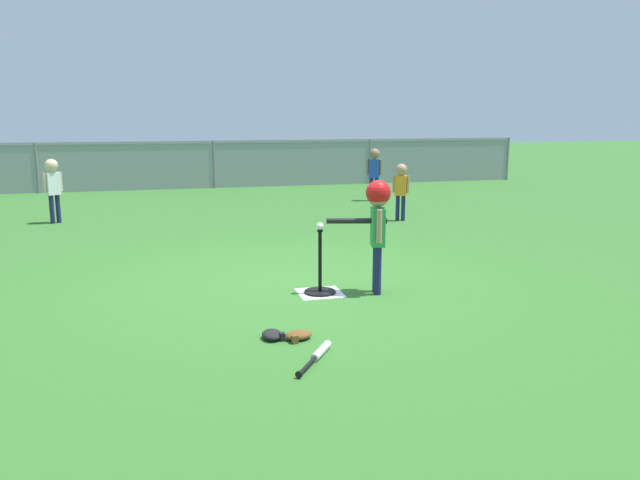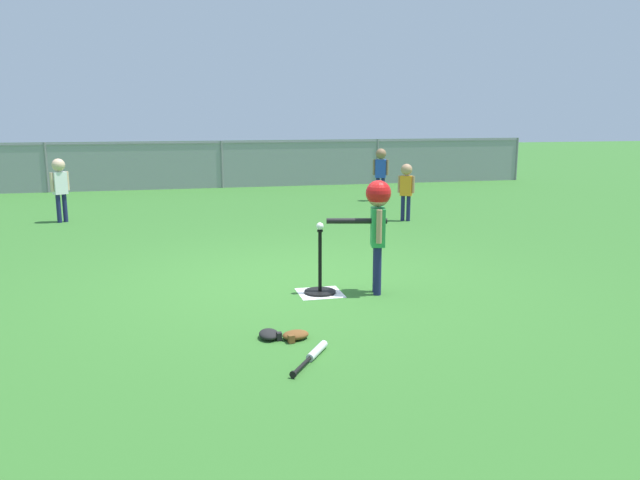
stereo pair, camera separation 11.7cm
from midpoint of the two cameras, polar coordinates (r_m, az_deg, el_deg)
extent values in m
plane|color=#336B28|center=(6.82, -3.07, -3.78)|extent=(60.00, 60.00, 0.00)
cube|color=white|center=(6.37, -0.53, -4.82)|extent=(0.44, 0.44, 0.01)
cylinder|color=black|center=(6.36, -0.53, -4.75)|extent=(0.32, 0.32, 0.03)
cylinder|color=black|center=(6.28, -0.53, -1.89)|extent=(0.04, 0.04, 0.63)
cylinder|color=black|center=(6.22, -0.54, 0.84)|extent=(0.06, 0.06, 0.02)
sphere|color=white|center=(6.21, -0.54, 1.26)|extent=(0.07, 0.07, 0.07)
cylinder|color=#191E4C|center=(6.28, 4.72, -2.80)|extent=(0.08, 0.08, 0.49)
cylinder|color=#191E4C|center=(6.39, 4.62, -2.56)|extent=(0.08, 0.08, 0.49)
cube|color=green|center=(6.24, 4.74, 1.21)|extent=(0.18, 0.24, 0.38)
cylinder|color=tan|center=(6.10, 4.87, 1.24)|extent=(0.05, 0.05, 0.33)
cylinder|color=tan|center=(6.37, 4.62, 1.67)|extent=(0.05, 0.05, 0.33)
sphere|color=tan|center=(6.20, 4.78, 4.05)|extent=(0.22, 0.22, 0.22)
sphere|color=red|center=(6.19, 4.79, 4.30)|extent=(0.25, 0.25, 0.25)
cylinder|color=black|center=(6.21, 2.82, 1.75)|extent=(0.60, 0.19, 0.06)
cylinder|color=#191E4C|center=(11.32, -22.99, 2.64)|extent=(0.07, 0.07, 0.47)
cylinder|color=#191E4C|center=(11.28, -23.48, 2.57)|extent=(0.07, 0.07, 0.47)
cube|color=white|center=(11.25, -23.40, 4.72)|extent=(0.25, 0.22, 0.37)
cylinder|color=beige|center=(11.30, -22.80, 4.93)|extent=(0.05, 0.05, 0.32)
cylinder|color=beige|center=(11.20, -24.03, 4.78)|extent=(0.05, 0.05, 0.32)
sphere|color=beige|center=(11.23, -23.52, 6.24)|extent=(0.21, 0.21, 0.21)
cylinder|color=#191E4C|center=(13.16, 4.90, 4.63)|extent=(0.08, 0.08, 0.48)
cylinder|color=#191E4C|center=(13.17, 4.44, 4.64)|extent=(0.08, 0.08, 0.48)
cube|color=#2347B7|center=(13.12, 4.70, 6.50)|extent=(0.25, 0.20, 0.38)
cylinder|color=#8C6647|center=(13.11, 5.29, 6.60)|extent=(0.05, 0.05, 0.32)
cylinder|color=#8C6647|center=(13.13, 4.11, 6.63)|extent=(0.05, 0.05, 0.32)
sphere|color=#8C6647|center=(13.10, 4.72, 7.83)|extent=(0.21, 0.21, 0.21)
cylinder|color=#191E4C|center=(10.71, 7.26, 2.89)|extent=(0.07, 0.07, 0.43)
cylinder|color=#191E4C|center=(10.73, 6.76, 2.92)|extent=(0.07, 0.07, 0.43)
cube|color=orange|center=(10.67, 7.06, 4.93)|extent=(0.22, 0.20, 0.33)
cylinder|color=tan|center=(10.65, 7.70, 5.03)|extent=(0.05, 0.05, 0.29)
cylinder|color=tan|center=(10.69, 6.43, 5.09)|extent=(0.05, 0.05, 0.29)
sphere|color=tan|center=(10.64, 7.10, 6.39)|extent=(0.19, 0.19, 0.19)
cylinder|color=silver|center=(4.79, -0.60, -10.05)|extent=(0.22, 0.29, 0.06)
cylinder|color=black|center=(4.52, -1.96, -11.40)|extent=(0.20, 0.27, 0.03)
cylinder|color=black|center=(4.39, -2.71, -12.14)|extent=(0.05, 0.04, 0.05)
ellipsoid|color=black|center=(5.13, -5.05, -8.56)|extent=(0.16, 0.22, 0.07)
cube|color=black|center=(5.08, -4.11, -8.75)|extent=(0.04, 0.05, 0.06)
ellipsoid|color=brown|center=(5.10, -2.61, -8.63)|extent=(0.25, 0.20, 0.07)
cube|color=brown|center=(5.02, -2.99, -9.00)|extent=(0.06, 0.05, 0.06)
cylinder|color=slate|center=(15.76, -24.53, 5.98)|extent=(0.06, 0.06, 1.15)
cylinder|color=slate|center=(15.58, -9.81, 6.79)|extent=(0.06, 0.06, 1.15)
cylinder|color=slate|center=(16.41, 4.35, 7.14)|extent=(0.06, 0.06, 1.15)
cylinder|color=slate|center=(18.10, 16.52, 7.10)|extent=(0.06, 0.06, 1.15)
cube|color=gray|center=(15.55, -9.88, 8.69)|extent=(16.00, 0.03, 0.03)
cube|color=gray|center=(15.58, -9.81, 6.79)|extent=(16.00, 0.01, 1.15)
camera|label=1|loc=(0.06, -90.54, -0.11)|focal=35.19mm
camera|label=2|loc=(0.06, 89.46, 0.11)|focal=35.19mm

